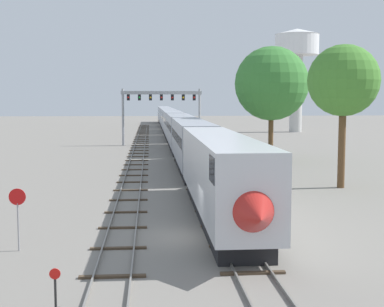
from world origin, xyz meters
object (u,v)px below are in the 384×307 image
Objects in this scene: stop_sign at (18,211)px; trackside_tree_left at (344,81)px; signal_gantry at (161,104)px; switch_stand at (56,297)px; passenger_train at (173,124)px; water_tower at (297,52)px; trackside_tree_mid at (272,84)px.

stop_sign is 27.14m from trackside_tree_left.
signal_gantry reaches higher than switch_stand.
stop_sign reaches higher than switch_stand.
passenger_train is 12.29× the size of signal_gantry.
trackside_tree_left is (-15.97, -71.69, -8.53)m from water_tower.
passenger_train is at bearing 84.76° from switch_stand.
water_tower is 14.79× the size of switch_stand.
switch_stand is (-33.92, -95.17, -16.28)m from water_tower.
water_tower reaches higher than signal_gantry.
stop_sign is at bearing -97.79° from signal_gantry.
signal_gantry is 57.37m from stop_sign.
trackside_tree_mid is (16.65, 42.41, 8.11)m from switch_stand.
trackside_tree_left reaches higher than switch_stand.
water_tower reaches higher than passenger_train.
passenger_train is at bearing 105.26° from trackside_tree_mid.
trackside_tree_mid reaches higher than trackside_tree_left.
signal_gantry is 4.20× the size of stop_sign.
water_tower is at bearing 67.26° from stop_sign.
water_tower is 1.69× the size of trackside_tree_mid.
stop_sign is at bearing -119.13° from trackside_tree_mid.
trackside_tree_left is (17.95, 23.48, 7.75)m from switch_stand.
passenger_train is at bearing 101.38° from trackside_tree_left.
trackside_tree_left is at bearing -102.56° from water_tower.
trackside_tree_left is (13.10, -40.53, 2.00)m from signal_gantry.
water_tower reaches higher than stop_sign.
stop_sign is at bearing -98.12° from passenger_train.
signal_gantry is 0.95× the size of trackside_tree_mid.
signal_gantry is at bearing -99.54° from passenger_train.
trackside_tree_left is at bearing 52.60° from switch_stand.
passenger_train is 11.65× the size of trackside_tree_mid.
water_tower reaches higher than trackside_tree_left.
trackside_tree_left reaches higher than stop_sign.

